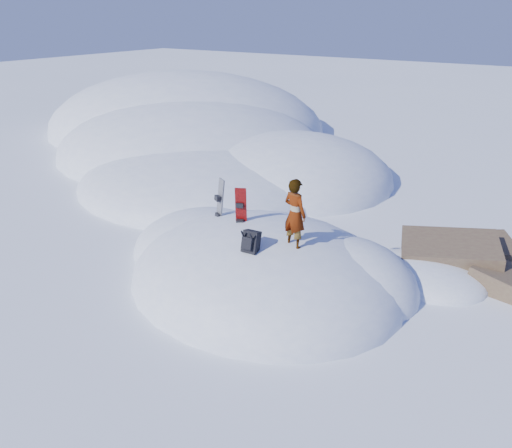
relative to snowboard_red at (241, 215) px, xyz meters
The scene contains 9 objects.
ground 1.79m from the snowboard_red, ahead, with size 120.00×120.00×0.00m, color white.
snow_mound 1.73m from the snowboard_red, 19.18° to the left, with size 8.00×6.00×3.00m.
snow_ridge 13.90m from the snowboard_red, 134.77° to the left, with size 21.50×18.50×6.40m.
rock_outcrop 5.57m from the snowboard_red, 33.72° to the left, with size 4.68×4.41×1.68m.
snowboard_red is the anchor object (origin of this frame).
snowboard_dark 1.00m from the snowboard_red, 160.31° to the left, with size 0.37×0.34×1.62m.
backpack 1.49m from the snowboard_red, 46.70° to the right, with size 0.38×0.45×0.58m.
gear_pile 2.65m from the snowboard_red, 140.71° to the right, with size 1.00×0.77×0.26m.
person 1.80m from the snowboard_red, 11.57° to the right, with size 0.59×0.39×1.61m, color slate.
Camera 1 is at (5.83, -9.15, 6.25)m, focal length 35.00 mm.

